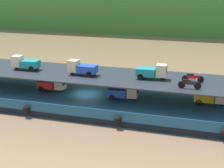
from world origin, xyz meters
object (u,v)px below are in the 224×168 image
mini_truck_upper_mid (25,63)px  mini_truck_upper_fore (82,68)px  mini_truck_lower_fore (211,97)px  cargo_barge (87,101)px  mini_truck_upper_bow (152,72)px  mini_truck_lower_mid (124,92)px  motorcycle_upper_centre (193,78)px  motorcycle_upper_port (189,84)px  mini_truck_lower_aft (52,84)px

mini_truck_upper_mid → mini_truck_upper_fore: 6.17m
mini_truck_lower_fore → mini_truck_upper_fore: (-11.81, -1.00, 2.00)m
cargo_barge → mini_truck_upper_bow: mini_truck_upper_bow is taller
mini_truck_upper_fore → mini_truck_upper_bow: bearing=5.5°
mini_truck_upper_bow → mini_truck_upper_fore: bearing=-174.5°
mini_truck_lower_mid → motorcycle_upper_centre: motorcycle_upper_centre is taller
mini_truck_lower_mid → motorcycle_upper_centre: size_ratio=1.47×
cargo_barge → mini_truck_lower_fore: 11.70m
mini_truck_upper_fore → motorcycle_upper_port: 10.21m
mini_truck_lower_mid → motorcycle_upper_centre: bearing=5.4°
cargo_barge → mini_truck_lower_fore: (11.60, 0.39, 1.44)m
mini_truck_lower_fore → mini_truck_upper_bow: bearing=-175.9°
cargo_barge → mini_truck_upper_bow: (6.34, 0.02, 3.44)m
cargo_barge → mini_truck_upper_fore: mini_truck_upper_fore is taller
motorcycle_upper_port → cargo_barge: bearing=168.4°
mini_truck_lower_aft → motorcycle_upper_port: bearing=-8.0°
mini_truck_lower_fore → motorcycle_upper_centre: bearing=-167.3°
mini_truck_upper_fore → mini_truck_lower_mid: bearing=0.7°
mini_truck_lower_aft → mini_truck_upper_fore: bearing=-7.7°
mini_truck_upper_mid → motorcycle_upper_port: 16.36m
cargo_barge → mini_truck_lower_aft: mini_truck_lower_aft is taller
mini_truck_lower_fore → mini_truck_lower_aft: bearing=-178.0°
mini_truck_lower_mid → mini_truck_upper_bow: 3.23m
mini_truck_upper_mid → mini_truck_lower_aft: bearing=4.7°
mini_truck_lower_aft → mini_truck_lower_fore: size_ratio=1.00×
mini_truck_upper_mid → mini_truck_upper_fore: (6.16, -0.23, 0.00)m
mini_truck_upper_mid → mini_truck_lower_mid: bearing=-1.0°
mini_truck_upper_fore → motorcycle_upper_centre: 10.18m
mini_truck_lower_aft → motorcycle_upper_centre: bearing=0.7°
mini_truck_lower_mid → mini_truck_lower_fore: 7.79m
cargo_barge → mini_truck_lower_mid: size_ratio=11.67×
motorcycle_upper_centre → mini_truck_upper_mid: bearing=-178.6°
mini_truck_lower_aft → cargo_barge: bearing=2.4°
mini_truck_upper_bow → cargo_barge: bearing=-179.8°
cargo_barge → motorcycle_upper_centre: bearing=0.1°
mini_truck_upper_fore → mini_truck_upper_bow: 6.58m
motorcycle_upper_port → mini_truck_upper_bow: bearing=150.0°
mini_truck_lower_aft → mini_truck_upper_bow: bearing=1.0°
mini_truck_upper_fore → motorcycle_upper_port: (10.11, -1.43, -0.26)m
mini_truck_lower_aft → mini_truck_lower_fore: (15.20, 0.54, 0.00)m
mini_truck_lower_aft → mini_truck_upper_bow: 10.14m
mini_truck_lower_aft → mini_truck_upper_bow: (9.94, 0.17, 2.00)m
mini_truck_lower_mid → mini_truck_upper_fore: size_ratio=1.01×
mini_truck_lower_fore → mini_truck_lower_mid: bearing=-173.0°
mini_truck_upper_mid → motorcycle_upper_centre: mini_truck_upper_mid is taller
cargo_barge → motorcycle_upper_centre: 10.44m
motorcycle_upper_centre → mini_truck_lower_aft: bearing=-179.3°
mini_truck_upper_mid → mini_truck_upper_fore: size_ratio=1.00×
mini_truck_upper_mid → cargo_barge: bearing=3.4°
mini_truck_lower_fore → cargo_barge: bearing=-178.1°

